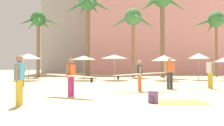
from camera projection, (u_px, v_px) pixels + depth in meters
name	position (u px, v px, depth m)	size (l,w,h in m)	color
ground	(118.00, 111.00, 6.60)	(120.00, 120.00, 0.00)	beige
hotel_pink	(164.00, 33.00, 38.85)	(24.61, 9.88, 13.98)	pink
palm_tree_far_left	(133.00, 21.00, 25.98)	(5.58, 5.95, 7.89)	#896B4C
palm_tree_left	(38.00, 24.00, 25.64)	(4.45, 4.84, 7.47)	brown
palm_tree_center	(88.00, 8.00, 27.15)	(5.75, 5.70, 10.10)	brown
palm_tree_right	(216.00, 22.00, 26.64)	(6.01, 6.04, 7.70)	brown
palm_tree_far_right	(162.00, 6.00, 25.56)	(5.47, 5.71, 9.93)	brown
cafe_umbrella_0	(164.00, 58.00, 20.05)	(2.23, 2.23, 2.25)	gray
cafe_umbrella_1	(199.00, 56.00, 20.81)	(2.02, 2.02, 2.48)	gray
cafe_umbrella_2	(28.00, 56.00, 20.03)	(2.28, 2.28, 2.39)	gray
cafe_umbrella_3	(84.00, 58.00, 20.28)	(2.22, 2.22, 2.21)	gray
cafe_umbrella_4	(114.00, 57.00, 20.45)	(2.41, 2.41, 2.31)	gray
beach_towel	(181.00, 102.00, 8.09)	(1.70, 1.08, 0.01)	#F4CC4C
backpack	(153.00, 97.00, 7.96)	(0.35, 0.35, 0.42)	#6B4A74
person_far_left	(140.00, 74.00, 11.55)	(2.94, 0.99, 1.60)	orange
person_mid_center	(71.00, 76.00, 9.62)	(2.52, 1.49, 1.63)	#B7337F
person_near_right	(170.00, 72.00, 12.79)	(0.61, 0.31, 1.79)	#3D3D42
person_near_left	(22.00, 71.00, 14.41)	(0.47, 0.52, 1.74)	orange
person_far_right	(19.00, 78.00, 7.47)	(0.24, 0.60, 1.67)	gold
person_mid_left	(210.00, 72.00, 12.97)	(0.30, 0.61, 1.78)	gold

